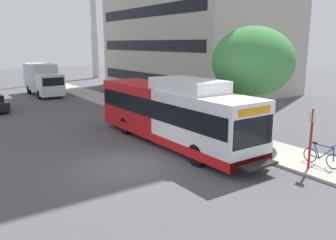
{
  "coord_description": "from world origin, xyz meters",
  "views": [
    {
      "loc": [
        -6.85,
        -13.2,
        5.39
      ],
      "look_at": [
        2.91,
        0.84,
        1.6
      ],
      "focal_mm": 37.17,
      "sensor_mm": 36.0,
      "label": 1
    }
  ],
  "objects_px": {
    "bus_stop_sign_pole": "(311,135)",
    "street_tree_near_stop": "(253,62)",
    "box_truck_background": "(43,79)",
    "bicycle_parked": "(322,156)",
    "transit_bus": "(172,113)"
  },
  "relations": [
    {
      "from": "bus_stop_sign_pole",
      "to": "street_tree_near_stop",
      "type": "relative_size",
      "value": 0.42
    },
    {
      "from": "box_truck_background",
      "to": "bicycle_parked",
      "type": "bearing_deg",
      "value": -82.67
    },
    {
      "from": "bus_stop_sign_pole",
      "to": "box_truck_background",
      "type": "distance_m",
      "value": 29.42
    },
    {
      "from": "street_tree_near_stop",
      "to": "transit_bus",
      "type": "bearing_deg",
      "value": 154.4
    },
    {
      "from": "transit_bus",
      "to": "street_tree_near_stop",
      "type": "relative_size",
      "value": 1.99
    },
    {
      "from": "bus_stop_sign_pole",
      "to": "box_truck_background",
      "type": "bearing_deg",
      "value": 95.72
    },
    {
      "from": "box_truck_background",
      "to": "transit_bus",
      "type": "bearing_deg",
      "value": -88.32
    },
    {
      "from": "bus_stop_sign_pole",
      "to": "bicycle_parked",
      "type": "distance_m",
      "value": 1.38
    },
    {
      "from": "bicycle_parked",
      "to": "street_tree_near_stop",
      "type": "height_order",
      "value": "street_tree_near_stop"
    },
    {
      "from": "transit_bus",
      "to": "bicycle_parked",
      "type": "xyz_separation_m",
      "value": [
        3.12,
        -6.91,
        -1.14
      ]
    },
    {
      "from": "transit_bus",
      "to": "box_truck_background",
      "type": "relative_size",
      "value": 1.75
    },
    {
      "from": "transit_bus",
      "to": "box_truck_background",
      "type": "xyz_separation_m",
      "value": [
        -0.66,
        22.43,
        0.04
      ]
    },
    {
      "from": "bus_stop_sign_pole",
      "to": "bicycle_parked",
      "type": "bearing_deg",
      "value": -4.39
    },
    {
      "from": "transit_bus",
      "to": "box_truck_background",
      "type": "distance_m",
      "value": 22.44
    },
    {
      "from": "bus_stop_sign_pole",
      "to": "box_truck_background",
      "type": "height_order",
      "value": "box_truck_background"
    }
  ]
}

